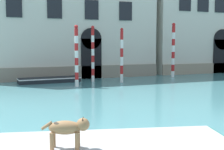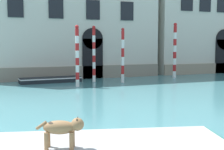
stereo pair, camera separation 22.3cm
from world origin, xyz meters
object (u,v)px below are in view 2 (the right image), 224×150
object	(u,v)px
mooring_pole_2	(94,54)
mooring_pole_5	(123,55)
boat_moored_near_palazzo	(50,80)
dog_on_deck	(63,128)
mooring_pole_0	(77,56)
mooring_pole_3	(175,50)

from	to	relation	value
mooring_pole_2	mooring_pole_5	bearing A→B (deg)	-32.01
boat_moored_near_palazzo	mooring_pole_5	distance (m)	5.82
dog_on_deck	boat_moored_near_palazzo	xyz separation A→B (m)	(2.53, 16.58, -0.80)
dog_on_deck	mooring_pole_0	distance (m)	14.18
boat_moored_near_palazzo	mooring_pole_0	world-z (taller)	mooring_pole_0
mooring_pole_3	dog_on_deck	bearing A→B (deg)	-129.25
dog_on_deck	boat_moored_near_palazzo	world-z (taller)	dog_on_deck
boat_moored_near_palazzo	mooring_pole_5	size ratio (longest dim) A/B	1.14
dog_on_deck	mooring_pole_5	size ratio (longest dim) A/B	0.27
mooring_pole_0	mooring_pole_5	size ratio (longest dim) A/B	1.02
dog_on_deck	mooring_pole_3	world-z (taller)	mooring_pole_3
mooring_pole_5	mooring_pole_2	bearing A→B (deg)	147.99
dog_on_deck	boat_moored_near_palazzo	size ratio (longest dim) A/B	0.23
mooring_pole_5	mooring_pole_3	bearing A→B (deg)	16.02
dog_on_deck	mooring_pole_0	world-z (taller)	mooring_pole_0
boat_moored_near_palazzo	mooring_pole_3	size ratio (longest dim) A/B	1.00
boat_moored_near_palazzo	dog_on_deck	bearing A→B (deg)	-101.77
mooring_pole_2	dog_on_deck	bearing A→B (deg)	-110.06
dog_on_deck	boat_moored_near_palazzo	bearing A→B (deg)	102.05
mooring_pole_2	mooring_pole_3	xyz separation A→B (m)	(7.45, 0.40, 0.21)
mooring_pole_2	mooring_pole_5	xyz separation A→B (m)	(1.90, -1.19, -0.09)
mooring_pole_0	mooring_pole_3	world-z (taller)	mooring_pole_3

